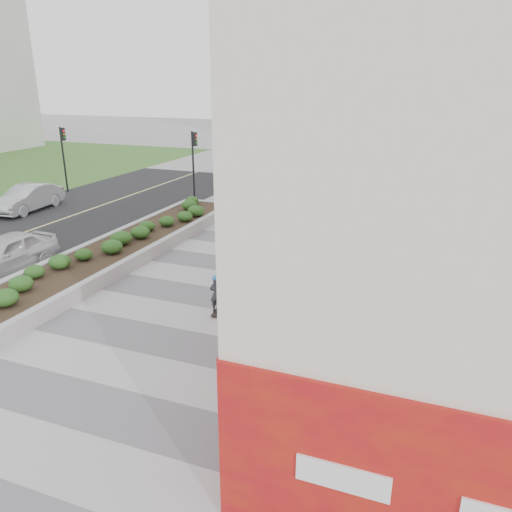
# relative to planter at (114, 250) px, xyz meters

# --- Properties ---
(ground) EXTENTS (160.00, 160.00, 0.00)m
(ground) POSITION_rel_planter_xyz_m (5.50, -7.00, -0.42)
(ground) COLOR gray
(ground) RESTS_ON ground
(walkway) EXTENTS (8.00, 36.00, 0.01)m
(walkway) POSITION_rel_planter_xyz_m (5.50, -4.00, -0.41)
(walkway) COLOR #A8A8AD
(walkway) RESTS_ON ground
(building) EXTENTS (6.04, 24.08, 8.00)m
(building) POSITION_rel_planter_xyz_m (12.48, 1.98, 3.56)
(building) COLOR beige
(building) RESTS_ON ground
(planter) EXTENTS (3.00, 18.00, 0.90)m
(planter) POSITION_rel_planter_xyz_m (0.00, 0.00, 0.00)
(planter) COLOR #9E9EA0
(planter) RESTS_ON ground
(traffic_signal_near) EXTENTS (0.33, 0.28, 4.20)m
(traffic_signal_near) POSITION_rel_planter_xyz_m (-1.73, 10.50, 2.34)
(traffic_signal_near) COLOR black
(traffic_signal_near) RESTS_ON ground
(traffic_signal_far) EXTENTS (0.33, 0.28, 4.20)m
(traffic_signal_far) POSITION_rel_planter_xyz_m (-10.93, 10.00, 2.34)
(traffic_signal_far) COLOR black
(traffic_signal_far) RESTS_ON ground
(distant_bldg_north_l) EXTENTS (16.00, 12.00, 20.00)m
(distant_bldg_north_l) POSITION_rel_planter_xyz_m (0.50, 48.00, 9.58)
(distant_bldg_north_l) COLOR #ADAAA3
(distant_bldg_north_l) RESTS_ON ground
(manhole_cover) EXTENTS (0.44, 0.44, 0.01)m
(manhole_cover) POSITION_rel_planter_xyz_m (6.00, -4.00, -0.42)
(manhole_cover) COLOR #595654
(manhole_cover) RESTS_ON ground
(skateboarder) EXTENTS (0.45, 0.74, 1.32)m
(skateboarder) POSITION_rel_planter_xyz_m (6.10, -3.05, 0.25)
(skateboarder) COLOR beige
(skateboarder) RESTS_ON ground
(car_white) EXTENTS (1.90, 4.37, 1.47)m
(car_white) POSITION_rel_planter_xyz_m (-3.01, -2.66, 0.32)
(car_white) COLOR silver
(car_white) RESTS_ON ground
(car_silver) EXTENTS (1.88, 4.56, 1.47)m
(car_silver) POSITION_rel_planter_xyz_m (-9.49, 5.11, 0.31)
(car_silver) COLOR #AAADB1
(car_silver) RESTS_ON ground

